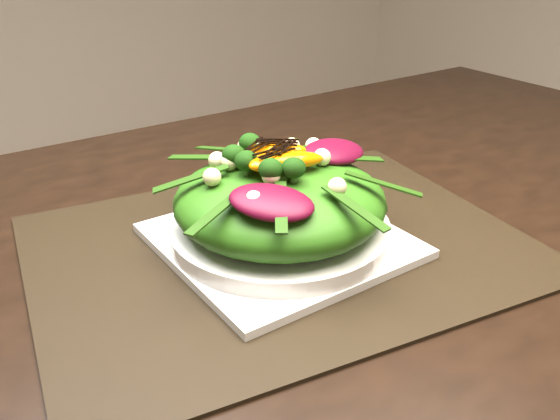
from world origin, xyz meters
TOP-DOWN VIEW (x-y plane):
  - dining_table at (0.00, 0.00)m, footprint 1.60×0.90m
  - placemat at (-0.06, -0.02)m, footprint 0.57×0.47m
  - plate_base at (-0.06, -0.02)m, footprint 0.24×0.24m
  - salad_bowl at (-0.06, -0.02)m, footprint 0.30×0.30m
  - lettuce_mound at (-0.06, -0.02)m, footprint 0.24×0.24m
  - radicchio_leaf at (0.02, -0.02)m, footprint 0.09×0.06m
  - orange_segment at (-0.08, -0.01)m, footprint 0.07×0.04m
  - broccoli_floret at (-0.12, 0.02)m, footprint 0.04×0.04m
  - macadamia_nut at (-0.02, -0.06)m, footprint 0.02×0.02m
  - balsamic_drizzle at (-0.08, -0.01)m, footprint 0.04×0.01m

SIDE VIEW (x-z plane):
  - dining_table at x=0.00m, z-range 0.35..1.10m
  - placemat at x=-0.06m, z-range 0.75..0.75m
  - plate_base at x=-0.06m, z-range 0.75..0.76m
  - salad_bowl at x=-0.06m, z-range 0.76..0.78m
  - lettuce_mound at x=-0.06m, z-range 0.77..0.85m
  - radicchio_leaf at x=0.02m, z-range 0.84..0.85m
  - macadamia_nut at x=-0.02m, z-range 0.84..0.86m
  - orange_segment at x=-0.08m, z-range 0.84..0.86m
  - broccoli_floret at x=-0.12m, z-range 0.84..0.87m
  - balsamic_drizzle at x=-0.08m, z-range 0.86..0.86m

